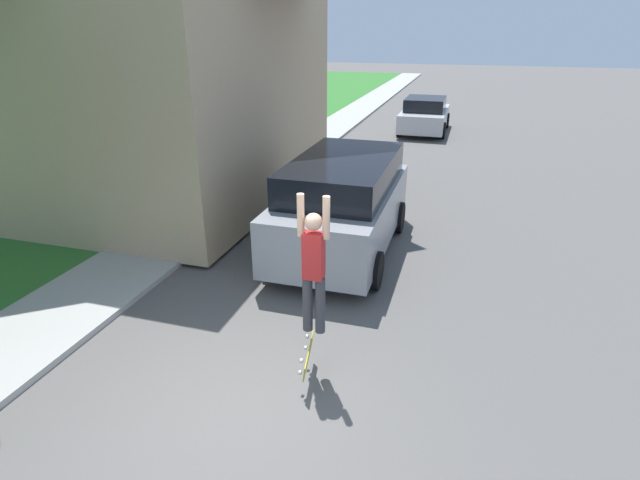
% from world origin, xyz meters
% --- Properties ---
extents(ground_plane, '(120.00, 120.00, 0.00)m').
position_xyz_m(ground_plane, '(0.00, 0.00, 0.00)').
color(ground_plane, '#54514F').
extents(lawn, '(10.00, 80.00, 0.08)m').
position_xyz_m(lawn, '(-8.00, 6.00, 0.04)').
color(lawn, '#2D6B28').
rests_on(lawn, ground_plane).
extents(sidewalk, '(1.80, 80.00, 0.10)m').
position_xyz_m(sidewalk, '(-3.60, 6.00, 0.05)').
color(sidewalk, '#9E9E99').
rests_on(sidewalk, ground_plane).
extents(house, '(11.33, 8.94, 8.05)m').
position_xyz_m(house, '(-7.34, 7.43, 4.26)').
color(house, tan).
rests_on(house, lawn).
extents(lawn_tree_far, '(4.83, 4.83, 7.30)m').
position_xyz_m(lawn_tree_far, '(-5.48, 9.28, 4.96)').
color(lawn_tree_far, brown).
rests_on(lawn_tree_far, lawn).
extents(suv_parked, '(2.15, 4.45, 1.94)m').
position_xyz_m(suv_parked, '(0.11, 5.06, 1.03)').
color(suv_parked, gray).
rests_on(suv_parked, ground_plane).
extents(car_down_street, '(1.99, 4.03, 1.48)m').
position_xyz_m(car_down_street, '(0.42, 18.19, 0.72)').
color(car_down_street, '#B7B7BC').
rests_on(car_down_street, ground_plane).
extents(skateboarder, '(0.41, 0.22, 1.87)m').
position_xyz_m(skateboarder, '(0.74, 1.14, 1.59)').
color(skateboarder, '#38383D').
rests_on(skateboarder, ground_plane).
extents(skateboard, '(0.23, 0.82, 0.25)m').
position_xyz_m(skateboard, '(0.72, 0.94, 0.38)').
color(skateboard, '#A89323').
rests_on(skateboard, ground_plane).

